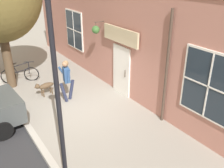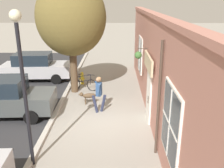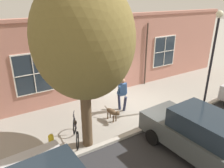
% 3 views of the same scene
% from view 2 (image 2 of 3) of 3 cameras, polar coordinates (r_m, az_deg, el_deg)
% --- Properties ---
extents(ground_plane, '(90.00, 90.00, 0.00)m').
position_cam_2_polar(ground_plane, '(11.03, -3.11, -8.17)').
color(ground_plane, gray).
extents(storefront_facade, '(0.95, 18.00, 4.46)m').
position_cam_2_polar(storefront_facade, '(10.32, 9.77, 3.02)').
color(storefront_facade, '#B27566').
rests_on(storefront_facade, ground_plane).
extents(pedestrian_walking, '(0.69, 0.61, 1.72)m').
position_cam_2_polar(pedestrian_walking, '(11.36, -3.01, -1.62)').
color(pedestrian_walking, '#282D47').
rests_on(pedestrian_walking, ground_plane).
extents(dog_on_leash, '(1.07, 0.37, 0.66)m').
position_cam_2_polar(dog_on_leash, '(12.49, -5.49, -2.70)').
color(dog_on_leash, brown).
rests_on(dog_on_leash, ground_plane).
extents(street_tree_by_curb, '(3.66, 3.29, 6.11)m').
position_cam_2_polar(street_tree_by_curb, '(13.52, -9.22, 14.32)').
color(street_tree_by_curb, brown).
rests_on(street_tree_by_curb, ground_plane).
extents(leaning_bicycle, '(1.64, 0.66, 1.01)m').
position_cam_2_polar(leaning_bicycle, '(14.45, -6.52, 0.10)').
color(leaning_bicycle, black).
rests_on(leaning_bicycle, ground_plane).
extents(parked_car_nearest_curb, '(4.39, 2.11, 1.75)m').
position_cam_2_polar(parked_car_nearest_curb, '(16.74, -17.00, 3.81)').
color(parked_car_nearest_curb, '#B7B7BC').
rests_on(parked_car_nearest_curb, ground_plane).
extents(parked_car_mid_block, '(4.39, 2.11, 1.75)m').
position_cam_2_polar(parked_car_mid_block, '(12.06, -23.62, -2.80)').
color(parked_car_mid_block, '#474C4C').
rests_on(parked_car_mid_block, ground_plane).
extents(street_lamp, '(0.32, 0.32, 4.77)m').
position_cam_2_polar(street_lamp, '(7.44, -19.89, 2.98)').
color(street_lamp, black).
rests_on(street_lamp, ground_plane).
extents(fire_hydrant, '(0.34, 0.20, 0.77)m').
position_cam_2_polar(fire_hydrant, '(15.44, -6.84, 1.41)').
color(fire_hydrant, gold).
rests_on(fire_hydrant, ground_plane).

